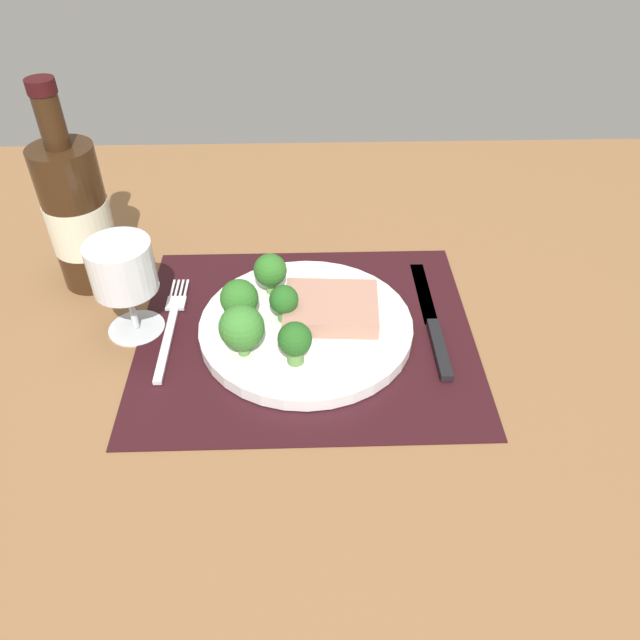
{
  "coord_description": "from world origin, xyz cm",
  "views": [
    {
      "loc": [
        -0.32,
        -57.09,
        50.34
      ],
      "look_at": [
        1.38,
        0.31,
        1.9
      ],
      "focal_mm": 34.85,
      "sensor_mm": 36.0,
      "label": 1
    }
  ],
  "objects_px": {
    "knife": "(436,325)",
    "wine_bottle": "(81,215)",
    "fork": "(174,325)",
    "wine_glass": "(126,273)",
    "plate": "(309,327)",
    "steak": "(334,308)"
  },
  "relations": [
    {
      "from": "knife",
      "to": "wine_bottle",
      "type": "relative_size",
      "value": 0.85
    },
    {
      "from": "fork",
      "to": "wine_glass",
      "type": "height_order",
      "value": "wine_glass"
    },
    {
      "from": "fork",
      "to": "knife",
      "type": "height_order",
      "value": "knife"
    },
    {
      "from": "plate",
      "to": "wine_glass",
      "type": "relative_size",
      "value": 2.09
    },
    {
      "from": "plate",
      "to": "wine_glass",
      "type": "bearing_deg",
      "value": 175.69
    },
    {
      "from": "wine_bottle",
      "to": "wine_glass",
      "type": "distance_m",
      "value": 0.13
    },
    {
      "from": "steak",
      "to": "wine_bottle",
      "type": "xyz_separation_m",
      "value": [
        -0.32,
        0.11,
        0.07
      ]
    },
    {
      "from": "plate",
      "to": "fork",
      "type": "relative_size",
      "value": 1.34
    },
    {
      "from": "fork",
      "to": "knife",
      "type": "distance_m",
      "value": 0.32
    },
    {
      "from": "plate",
      "to": "steak",
      "type": "distance_m",
      "value": 0.04
    },
    {
      "from": "wine_glass",
      "to": "knife",
      "type": "bearing_deg",
      "value": -1.64
    },
    {
      "from": "plate",
      "to": "knife",
      "type": "distance_m",
      "value": 0.16
    },
    {
      "from": "steak",
      "to": "knife",
      "type": "bearing_deg",
      "value": -3.82
    },
    {
      "from": "plate",
      "to": "steak",
      "type": "xyz_separation_m",
      "value": [
        0.03,
        0.01,
        0.02
      ]
    },
    {
      "from": "steak",
      "to": "plate",
      "type": "bearing_deg",
      "value": -156.03
    },
    {
      "from": "wine_glass",
      "to": "fork",
      "type": "bearing_deg",
      "value": -2.13
    },
    {
      "from": "plate",
      "to": "fork",
      "type": "xyz_separation_m",
      "value": [
        -0.17,
        0.01,
        -0.01
      ]
    },
    {
      "from": "steak",
      "to": "wine_glass",
      "type": "relative_size",
      "value": 0.91
    },
    {
      "from": "fork",
      "to": "wine_glass",
      "type": "bearing_deg",
      "value": 178.84
    },
    {
      "from": "steak",
      "to": "wine_glass",
      "type": "xyz_separation_m",
      "value": [
        -0.24,
        0.0,
        0.06
      ]
    },
    {
      "from": "plate",
      "to": "wine_glass",
      "type": "distance_m",
      "value": 0.22
    },
    {
      "from": "plate",
      "to": "wine_bottle",
      "type": "bearing_deg",
      "value": 156.72
    }
  ]
}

